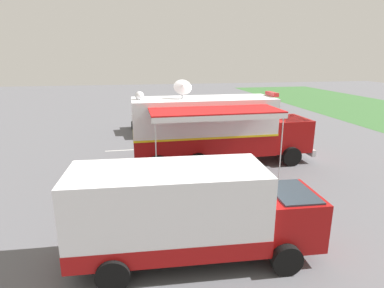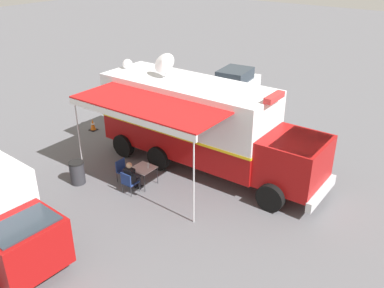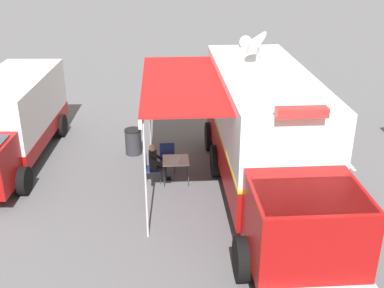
# 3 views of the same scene
# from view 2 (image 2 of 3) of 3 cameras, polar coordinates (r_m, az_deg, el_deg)

# --- Properties ---
(ground_plane) EXTENTS (100.00, 100.00, 0.00)m
(ground_plane) POSITION_cam_2_polar(r_m,az_deg,el_deg) (17.84, -0.57, -2.30)
(ground_plane) COLOR #5B5B60
(lot_stripe) EXTENTS (0.15, 4.80, 0.01)m
(lot_stripe) POSITION_cam_2_polar(r_m,az_deg,el_deg) (21.80, -1.53, 3.13)
(lot_stripe) COLOR silver
(lot_stripe) RESTS_ON ground
(command_truck) EXTENTS (4.90, 9.51, 4.53)m
(command_truck) POSITION_cam_2_polar(r_m,az_deg,el_deg) (16.58, 1.41, 2.87)
(command_truck) COLOR #9E0F0F
(command_truck) RESTS_ON ground
(folding_table) EXTENTS (0.81, 0.81, 0.73)m
(folding_table) POSITION_cam_2_polar(r_m,az_deg,el_deg) (15.93, -6.63, -3.41)
(folding_table) COLOR silver
(folding_table) RESTS_ON ground
(water_bottle) EXTENTS (0.07, 0.07, 0.22)m
(water_bottle) POSITION_cam_2_polar(r_m,az_deg,el_deg) (15.82, -5.98, -2.93)
(water_bottle) COLOR silver
(water_bottle) RESTS_ON folding_table
(folding_chair_at_table) EXTENTS (0.48, 0.48, 0.87)m
(folding_chair_at_table) POSITION_cam_2_polar(r_m,az_deg,el_deg) (15.53, -8.65, -5.05)
(folding_chair_at_table) COLOR navy
(folding_chair_at_table) RESTS_ON ground
(folding_chair_beside_table) EXTENTS (0.48, 0.48, 0.87)m
(folding_chair_beside_table) POSITION_cam_2_polar(r_m,az_deg,el_deg) (16.38, -9.40, -3.36)
(folding_chair_beside_table) COLOR navy
(folding_chair_beside_table) RESTS_ON ground
(seated_responder) EXTENTS (0.66, 0.55, 1.25)m
(seated_responder) POSITION_cam_2_polar(r_m,az_deg,el_deg) (15.58, -8.21, -4.33)
(seated_responder) COLOR black
(seated_responder) RESTS_ON ground
(trash_bin) EXTENTS (0.57, 0.57, 0.91)m
(trash_bin) POSITION_cam_2_polar(r_m,az_deg,el_deg) (16.63, -15.36, -3.76)
(trash_bin) COLOR #2D2D33
(trash_bin) RESTS_ON ground
(traffic_cone) EXTENTS (0.36, 0.36, 0.58)m
(traffic_cone) POSITION_cam_2_polar(r_m,az_deg,el_deg) (21.22, -13.35, 2.56)
(traffic_cone) COLOR black
(traffic_cone) RESTS_ON ground
(car_behind_truck) EXTENTS (4.39, 2.41, 1.76)m
(car_behind_truck) POSITION_cam_2_polar(r_m,az_deg,el_deg) (24.89, 5.72, 8.07)
(car_behind_truck) COLOR silver
(car_behind_truck) RESTS_ON ground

